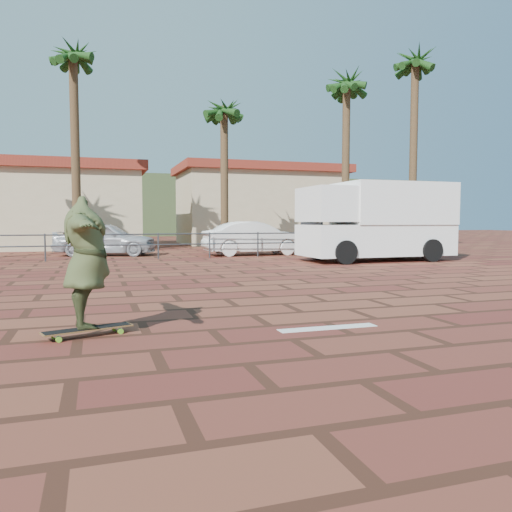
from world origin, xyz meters
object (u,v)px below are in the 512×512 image
at_px(longboard, 88,330).
at_px(car_silver, 106,239).
at_px(campervan, 377,220).
at_px(skateboarder, 86,263).
at_px(car_white, 254,238).

distance_m(longboard, car_silver, 15.35).
relative_size(campervan, car_silver, 1.32).
height_order(skateboarder, car_white, skateboarder).
distance_m(campervan, car_white, 5.45).
height_order(skateboarder, campervan, campervan).
relative_size(skateboarder, car_silver, 0.49).
relative_size(car_silver, car_white, 0.96).
xyz_separation_m(campervan, car_white, (-3.36, 4.22, -0.78)).
height_order(campervan, car_silver, campervan).
xyz_separation_m(longboard, car_silver, (0.51, 15.32, 0.62)).
xyz_separation_m(longboard, skateboarder, (-0.00, -0.00, 0.84)).
height_order(car_silver, car_white, car_white).
bearing_deg(campervan, car_white, 127.87).
bearing_deg(campervan, car_silver, 147.66).
bearing_deg(car_white, longboard, 153.14).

